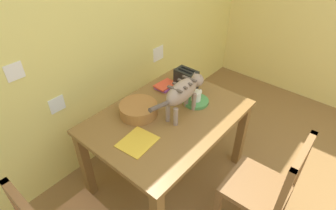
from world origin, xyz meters
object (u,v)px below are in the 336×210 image
object	(u,v)px
cat	(183,91)
coffee_mug	(196,96)
book_stack	(166,85)
dining_table	(168,124)
toaster	(186,79)
saucer_bowl	(196,101)
wicker_basket	(139,109)
magazine	(138,142)
wooden_chair_far	(263,189)

from	to	relation	value
cat	coffee_mug	xyz separation A→B (m)	(0.19, 0.01, -0.14)
coffee_mug	book_stack	bearing A→B (deg)	87.30
dining_table	toaster	world-z (taller)	toaster
saucer_bowl	coffee_mug	distance (m)	0.06
book_stack	toaster	bearing A→B (deg)	-49.33
dining_table	cat	size ratio (longest dim) A/B	2.01
book_stack	wicker_basket	xyz separation A→B (m)	(-0.44, -0.10, 0.03)
dining_table	toaster	bearing A→B (deg)	19.04
coffee_mug	magazine	size ratio (longest dim) A/B	0.48
saucer_bowl	toaster	world-z (taller)	toaster
saucer_bowl	wicker_basket	world-z (taller)	wicker_basket
cat	coffee_mug	size ratio (longest dim) A/B	5.06
dining_table	wicker_basket	distance (m)	0.27
cat	wicker_basket	size ratio (longest dim) A/B	2.09
dining_table	magazine	world-z (taller)	magazine
wicker_basket	wooden_chair_far	size ratio (longest dim) A/B	0.32
coffee_mug	toaster	xyz separation A→B (m)	(0.14, 0.21, 0.02)
dining_table	book_stack	size ratio (longest dim) A/B	6.15
cat	book_stack	world-z (taller)	cat
toaster	wicker_basket	bearing A→B (deg)	175.99
cat	coffee_mug	world-z (taller)	cat
saucer_bowl	book_stack	xyz separation A→B (m)	(0.02, 0.35, 0.00)
magazine	toaster	bearing A→B (deg)	7.22
book_stack	dining_table	bearing A→B (deg)	-136.50
dining_table	saucer_bowl	xyz separation A→B (m)	(0.28, -0.07, 0.10)
wicker_basket	cat	bearing A→B (deg)	-48.15
book_stack	wooden_chair_far	distance (m)	1.18
coffee_mug	wooden_chair_far	size ratio (longest dim) A/B	0.13
dining_table	wooden_chair_far	xyz separation A→B (m)	(0.05, -0.83, -0.18)
wicker_basket	coffee_mug	bearing A→B (deg)	-30.61
cat	magazine	size ratio (longest dim) A/B	2.45
dining_table	saucer_bowl	bearing A→B (deg)	-13.36
magazine	wooden_chair_far	size ratio (longest dim) A/B	0.27
magazine	book_stack	world-z (taller)	book_stack
magazine	book_stack	xyz separation A→B (m)	(0.67, 0.32, 0.01)
wooden_chair_far	toaster	bearing A→B (deg)	67.51
coffee_mug	dining_table	bearing A→B (deg)	166.81
saucer_bowl	wooden_chair_far	world-z (taller)	wooden_chair_far
book_stack	wooden_chair_far	xyz separation A→B (m)	(-0.25, -1.12, -0.28)
wicker_basket	wooden_chair_far	xyz separation A→B (m)	(0.19, -1.02, -0.31)
saucer_bowl	book_stack	distance (m)	0.35
cat	magazine	distance (m)	0.51
cat	wicker_basket	distance (m)	0.38
cat	saucer_bowl	distance (m)	0.27
dining_table	saucer_bowl	world-z (taller)	saucer_bowl
saucer_bowl	wooden_chair_far	size ratio (longest dim) A/B	0.23
coffee_mug	wooden_chair_far	xyz separation A→B (m)	(-0.23, -0.76, -0.33)
dining_table	book_stack	distance (m)	0.43
cat	wooden_chair_far	size ratio (longest dim) A/B	0.66
magazine	wicker_basket	world-z (taller)	wicker_basket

